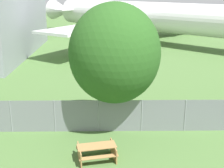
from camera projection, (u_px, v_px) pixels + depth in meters
perimeter_fence at (142, 116)px, 18.24m from camera, size 56.07×0.07×1.95m
airplane at (152, 17)px, 46.74m from camera, size 37.61×34.93×12.47m
picnic_bench_near_cabin at (97, 151)px, 15.33m from camera, size 2.15×1.76×0.76m
tree_left_of_cabin at (115, 54)px, 17.50m from camera, size 5.18×5.18×7.47m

